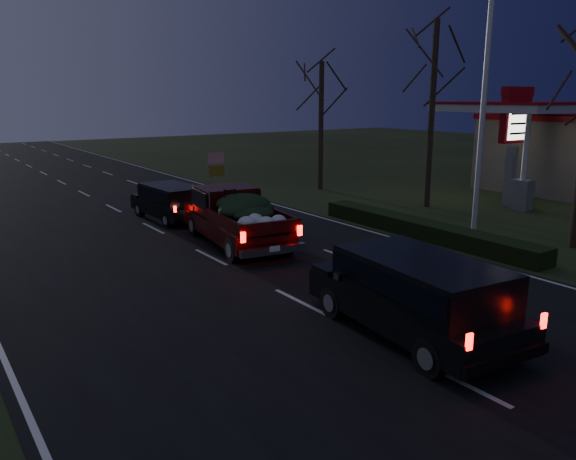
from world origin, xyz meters
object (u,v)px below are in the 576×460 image
gas_price_pylon (515,126)px  rear_suv (417,289)px  lead_suv (171,199)px  pickup_truck (236,214)px  light_pole (485,86)px

gas_price_pylon → rear_suv: (-15.18, -8.12, -2.66)m
gas_price_pylon → lead_suv: 16.21m
pickup_truck → light_pole: bearing=-19.3°
gas_price_pylon → light_pole: bearing=-155.3°
gas_price_pylon → lead_suv: (-14.74, 6.10, -2.85)m
pickup_truck → rear_suv: (-0.73, -9.13, 0.02)m
pickup_truck → lead_suv: pickup_truck is taller
light_pole → pickup_truck: light_pole is taller
lead_suv → rear_suv: size_ratio=0.82×
lead_suv → pickup_truck: bearing=-89.6°
rear_suv → lead_suv: bearing=94.0°
pickup_truck → rear_suv: pickup_truck is taller
rear_suv → pickup_truck: bearing=91.2°
pickup_truck → lead_suv: 5.10m
gas_price_pylon → pickup_truck: (-14.45, 1.00, -2.68)m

